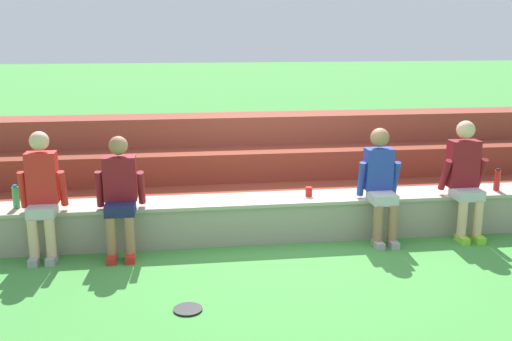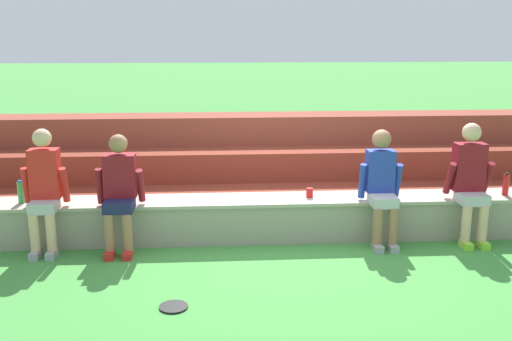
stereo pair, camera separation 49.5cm
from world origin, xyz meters
The scene contains 11 objects.
ground_plane centered at (0.00, 0.00, 0.00)m, with size 80.00×80.00×0.00m, color #428E3D.
stone_seating_wall centered at (0.00, 0.26, 0.27)m, with size 8.53×0.56×0.51m.
brick_bleachers centered at (0.00, 1.86, 0.48)m, with size 10.20×1.93×1.23m.
person_far_left centered at (-2.79, 0.00, 0.75)m, with size 0.51×0.52×1.41m.
person_left_of_center centered at (-1.95, -0.03, 0.72)m, with size 0.54×0.56×1.34m.
person_center centered at (1.08, 0.00, 0.73)m, with size 0.50×0.59×1.36m.
person_right_of_center centered at (2.14, 0.01, 0.76)m, with size 0.54×0.55×1.42m.
water_bottle_near_left centered at (2.68, 0.20, 0.64)m, with size 0.08×0.08×0.28m.
water_bottle_mid_left centered at (-3.14, 0.25, 0.63)m, with size 0.08×0.08×0.27m.
plastic_cup_middle centered at (0.27, 0.26, 0.56)m, with size 0.08×0.08×0.12m, color red.
frisbee centered at (-1.26, -1.54, 0.01)m, with size 0.26×0.26×0.02m, color black.
Camera 1 is at (-1.32, -6.46, 2.48)m, focal length 41.15 mm.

